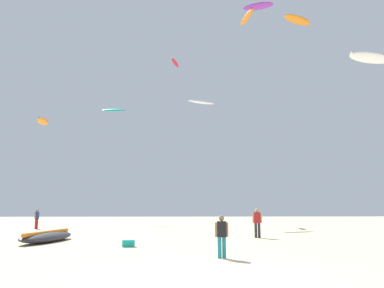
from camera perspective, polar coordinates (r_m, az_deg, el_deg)
ground_plane at (r=11.35m, az=3.46°, el=-18.95°), size 120.00×120.00×0.00m
person_foreground at (r=14.69m, az=4.46°, el=-13.14°), size 0.51×0.35×1.57m
person_midground at (r=24.21m, az=9.73°, el=-11.20°), size 0.59×0.40×1.79m
person_left at (r=35.78m, az=-22.19°, el=-10.13°), size 0.37×0.52×1.64m
kite_grounded_near at (r=22.60m, az=-20.85°, el=-12.80°), size 2.29×5.15×0.65m
cooler_box at (r=18.97m, az=-9.46°, el=-14.45°), size 0.56×0.36×0.32m
kite_aloft_1 at (r=44.60m, az=9.87°, el=19.62°), size 3.41×2.08×0.69m
kite_aloft_2 at (r=51.27m, az=-11.64°, el=4.98°), size 3.04×0.95×0.66m
kite_aloft_3 at (r=30.41m, az=25.20°, el=11.59°), size 3.85×2.08×0.69m
kite_aloft_4 at (r=38.47m, az=-21.37°, el=3.16°), size 0.93×2.72×0.60m
kite_aloft_5 at (r=55.27m, az=-2.53°, el=12.03°), size 1.51×3.32×0.77m
kite_aloft_6 at (r=35.84m, az=8.18°, el=18.22°), size 1.27×3.17×0.71m
kite_aloft_7 at (r=41.48m, az=1.41°, el=6.27°), size 3.17×2.03×0.43m
kite_aloft_9 at (r=50.21m, az=15.51°, el=17.43°), size 4.36×3.17×0.80m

